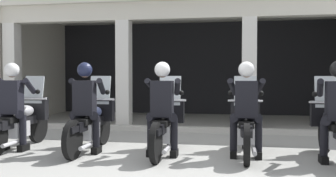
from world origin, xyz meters
name	(u,v)px	position (x,y,z in m)	size (l,w,h in m)	color
ground_plane	(187,129)	(0.00, 3.00, 0.00)	(80.00, 80.00, 0.00)	#999993
station_building	(195,50)	(-0.08, 5.41, 2.15)	(10.67, 4.48, 3.37)	black
kerb_strip	(182,129)	(-0.08, 2.62, 0.06)	(10.17, 0.24, 0.12)	#B7B5AD
motorcycle_far_left	(22,121)	(-2.74, 0.08, 0.50)	(0.62, 2.04, 1.35)	black
police_officer_far_left	(13,99)	(-2.74, -0.20, 0.94)	(0.63, 0.61, 1.58)	black
motorcycle_left	(92,123)	(-1.37, 0.10, 0.50)	(0.62, 2.04, 1.35)	black
police_officer_left	(85,100)	(-1.37, -0.18, 0.94)	(0.63, 0.61, 1.58)	black
motorcycle_center	(166,124)	(0.00, 0.08, 0.50)	(0.62, 2.04, 1.35)	black
police_officer_center	(162,101)	(0.00, -0.20, 0.94)	(0.63, 0.61, 1.58)	black
motorcycle_right	(246,125)	(1.37, 0.20, 0.50)	(0.62, 2.04, 1.35)	black
police_officer_right	(246,101)	(1.37, -0.08, 0.94)	(0.63, 0.61, 1.58)	black
motorcycle_far_right	(333,129)	(2.75, 0.04, 0.50)	(0.62, 2.04, 1.35)	black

